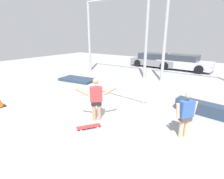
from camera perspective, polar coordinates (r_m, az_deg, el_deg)
ground_plane at (r=6.97m, az=-8.65°, el=-8.23°), size 36.00×36.00×0.00m
skateboarder at (r=6.21m, az=-5.18°, el=-2.76°), size 1.16×1.01×1.58m
skateboard at (r=6.02m, az=-7.60°, el=-11.92°), size 0.64×0.78×0.08m
grind_box at (r=7.70m, az=30.86°, el=-6.24°), size 3.02×0.91×0.46m
manual_pad at (r=12.10m, az=-11.16°, el=3.22°), size 2.51×1.51×0.17m
grind_rail at (r=8.56m, az=2.72°, el=-0.54°), size 3.05×0.35×0.44m
canopy_support_left at (r=13.61m, az=0.94°, el=19.02°), size 5.29×0.20×5.50m
canopy_support_right at (r=11.39m, az=29.95°, el=17.10°), size 5.29×0.20×5.50m
parked_car_grey at (r=17.52m, az=13.44°, el=9.30°), size 4.37×2.10×1.31m
parked_car_silver at (r=16.65m, az=22.44°, el=8.12°), size 4.61×2.21×1.33m
bystander at (r=5.62m, az=22.97°, el=-7.24°), size 0.53×0.64×1.46m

